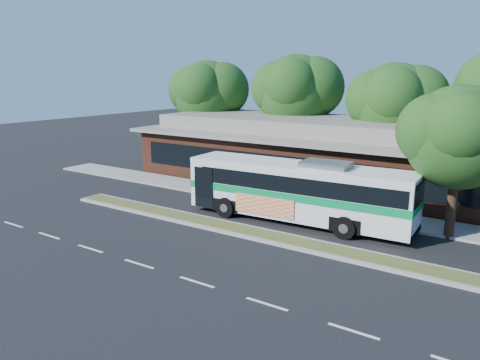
% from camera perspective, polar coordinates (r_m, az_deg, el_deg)
% --- Properties ---
extents(ground, '(120.00, 120.00, 0.00)m').
position_cam_1_polar(ground, '(21.47, 3.26, -7.62)').
color(ground, black).
rests_on(ground, ground).
extents(median_strip, '(26.00, 1.10, 0.15)m').
position_cam_1_polar(median_strip, '(21.93, 4.08, -6.98)').
color(median_strip, '#494D21').
rests_on(median_strip, ground).
extents(sidewalk, '(44.00, 2.60, 0.12)m').
position_cam_1_polar(sidewalk, '(26.88, 10.30, -3.43)').
color(sidewalk, gray).
rests_on(sidewalk, ground).
extents(parking_lot, '(14.00, 12.00, 0.01)m').
position_cam_1_polar(parking_lot, '(40.00, -11.69, 1.78)').
color(parking_lot, black).
rests_on(parking_lot, ground).
extents(plaza_building, '(33.20, 11.20, 4.45)m').
position_cam_1_polar(plaza_building, '(32.43, 15.19, 2.87)').
color(plaza_building, '#5D2E1D').
rests_on(plaza_building, ground).
extents(tree_bg_a, '(6.47, 5.80, 8.63)m').
position_cam_1_polar(tree_bg_a, '(40.89, -3.40, 10.54)').
color(tree_bg_a, black).
rests_on(tree_bg_a, ground).
extents(tree_bg_b, '(6.69, 6.00, 9.00)m').
position_cam_1_polar(tree_bg_b, '(37.47, 7.52, 10.67)').
color(tree_bg_b, black).
rests_on(tree_bg_b, ground).
extents(tree_bg_c, '(6.24, 5.60, 8.26)m').
position_cam_1_polar(tree_bg_c, '(33.68, 19.04, 8.91)').
color(tree_bg_c, black).
rests_on(tree_bg_c, ground).
extents(transit_bus, '(11.92, 3.20, 3.31)m').
position_cam_1_polar(transit_bus, '(23.99, 7.20, -0.89)').
color(transit_bus, silver).
rests_on(transit_bus, ground).
extents(sedan, '(4.52, 2.91, 1.22)m').
position_cam_1_polar(sedan, '(37.43, -9.42, 2.07)').
color(sedan, silver).
rests_on(sedan, ground).
extents(sidewalk_tree, '(5.22, 4.68, 7.07)m').
position_cam_1_polar(sidewalk_tree, '(23.10, 26.00, 4.92)').
color(sidewalk_tree, black).
rests_on(sidewalk_tree, ground).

